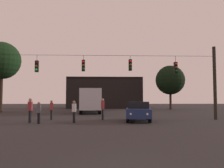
{
  "coord_description": "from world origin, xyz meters",
  "views": [
    {
      "loc": [
        -0.36,
        -5.88,
        1.63
      ],
      "look_at": [
        0.58,
        17.25,
        3.16
      ],
      "focal_mm": 39.38,
      "sensor_mm": 36.0,
      "label": 1
    }
  ],
  "objects_px": {
    "car_near_right": "(138,111)",
    "pedestrian_crossing_center": "(51,109)",
    "pedestrian_crossing_left": "(30,109)",
    "tree_behind_building": "(170,80)",
    "pedestrian_near_bus": "(74,110)",
    "tree_left_silhouette": "(2,61)",
    "city_bus": "(90,99)",
    "pedestrian_crossing_right": "(39,111)",
    "pedestrian_trailing": "(103,108)"
  },
  "relations": [
    {
      "from": "tree_behind_building",
      "to": "pedestrian_near_bus",
      "type": "bearing_deg",
      "value": -119.14
    },
    {
      "from": "pedestrian_crossing_right",
      "to": "tree_left_silhouette",
      "type": "distance_m",
      "value": 20.52
    },
    {
      "from": "car_near_right",
      "to": "pedestrian_crossing_left",
      "type": "bearing_deg",
      "value": -172.38
    },
    {
      "from": "pedestrian_crossing_left",
      "to": "tree_behind_building",
      "type": "xyz_separation_m",
      "value": [
        17.5,
        25.49,
        4.25
      ]
    },
    {
      "from": "pedestrian_trailing",
      "to": "tree_behind_building",
      "type": "distance_m",
      "value": 26.41
    },
    {
      "from": "car_near_right",
      "to": "pedestrian_trailing",
      "type": "distance_m",
      "value": 3.11
    },
    {
      "from": "pedestrian_crossing_center",
      "to": "pedestrian_trailing",
      "type": "xyz_separation_m",
      "value": [
        4.34,
        -0.49,
        0.09
      ]
    },
    {
      "from": "tree_behind_building",
      "to": "pedestrian_crossing_left",
      "type": "bearing_deg",
      "value": -124.48
    },
    {
      "from": "pedestrian_trailing",
      "to": "tree_left_silhouette",
      "type": "xyz_separation_m",
      "value": [
        -14.03,
        13.87,
        6.11
      ]
    },
    {
      "from": "pedestrian_crossing_center",
      "to": "pedestrian_crossing_left",
      "type": "bearing_deg",
      "value": -107.46
    },
    {
      "from": "car_near_right",
      "to": "tree_behind_building",
      "type": "distance_m",
      "value": 26.56
    },
    {
      "from": "car_near_right",
      "to": "pedestrian_crossing_center",
      "type": "relative_size",
      "value": 2.73
    },
    {
      "from": "pedestrian_crossing_center",
      "to": "tree_left_silhouette",
      "type": "xyz_separation_m",
      "value": [
        -9.68,
        13.38,
        6.2
      ]
    },
    {
      "from": "pedestrian_crossing_center",
      "to": "pedestrian_crossing_right",
      "type": "distance_m",
      "value": 3.67
    },
    {
      "from": "city_bus",
      "to": "pedestrian_near_bus",
      "type": "bearing_deg",
      "value": -91.48
    },
    {
      "from": "pedestrian_crossing_left",
      "to": "pedestrian_crossing_center",
      "type": "height_order",
      "value": "pedestrian_crossing_left"
    },
    {
      "from": "pedestrian_trailing",
      "to": "tree_left_silhouette",
      "type": "relative_size",
      "value": 0.18
    },
    {
      "from": "car_near_right",
      "to": "tree_behind_building",
      "type": "height_order",
      "value": "tree_behind_building"
    },
    {
      "from": "car_near_right",
      "to": "pedestrian_crossing_left",
      "type": "height_order",
      "value": "pedestrian_crossing_left"
    },
    {
      "from": "pedestrian_crossing_center",
      "to": "tree_left_silhouette",
      "type": "bearing_deg",
      "value": 125.89
    },
    {
      "from": "pedestrian_near_bus",
      "to": "tree_left_silhouette",
      "type": "relative_size",
      "value": 0.16
    },
    {
      "from": "tree_left_silhouette",
      "to": "tree_behind_building",
      "type": "relative_size",
      "value": 1.24
    },
    {
      "from": "pedestrian_near_bus",
      "to": "tree_behind_building",
      "type": "bearing_deg",
      "value": 60.86
    },
    {
      "from": "car_near_right",
      "to": "pedestrian_near_bus",
      "type": "xyz_separation_m",
      "value": [
        -4.85,
        -1.25,
        0.1
      ]
    },
    {
      "from": "pedestrian_trailing",
      "to": "pedestrian_near_bus",
      "type": "bearing_deg",
      "value": -128.16
    },
    {
      "from": "pedestrian_crossing_left",
      "to": "tree_behind_building",
      "type": "distance_m",
      "value": 31.21
    },
    {
      "from": "pedestrian_crossing_center",
      "to": "pedestrian_near_bus",
      "type": "bearing_deg",
      "value": -54.16
    },
    {
      "from": "city_bus",
      "to": "pedestrian_trailing",
      "type": "bearing_deg",
      "value": -82.2
    },
    {
      "from": "pedestrian_crossing_right",
      "to": "tree_behind_building",
      "type": "relative_size",
      "value": 0.19
    },
    {
      "from": "pedestrian_crossing_right",
      "to": "tree_behind_building",
      "type": "bearing_deg",
      "value": 57.47
    },
    {
      "from": "pedestrian_crossing_left",
      "to": "pedestrian_crossing_right",
      "type": "height_order",
      "value": "pedestrian_crossing_left"
    },
    {
      "from": "pedestrian_crossing_center",
      "to": "pedestrian_near_bus",
      "type": "height_order",
      "value": "pedestrian_crossing_center"
    },
    {
      "from": "pedestrian_crossing_left",
      "to": "pedestrian_near_bus",
      "type": "distance_m",
      "value": 3.2
    },
    {
      "from": "pedestrian_crossing_right",
      "to": "pedestrian_near_bus",
      "type": "distance_m",
      "value": 2.45
    },
    {
      "from": "car_near_right",
      "to": "pedestrian_crossing_left",
      "type": "relative_size",
      "value": 2.52
    },
    {
      "from": "city_bus",
      "to": "tree_left_silhouette",
      "type": "bearing_deg",
      "value": 173.01
    },
    {
      "from": "car_near_right",
      "to": "pedestrian_crossing_center",
      "type": "height_order",
      "value": "pedestrian_crossing_center"
    },
    {
      "from": "city_bus",
      "to": "car_near_right",
      "type": "bearing_deg",
      "value": -72.03
    },
    {
      "from": "pedestrian_crossing_left",
      "to": "pedestrian_near_bus",
      "type": "bearing_deg",
      "value": -3.14
    },
    {
      "from": "pedestrian_crossing_left",
      "to": "pedestrian_trailing",
      "type": "distance_m",
      "value": 5.82
    },
    {
      "from": "pedestrian_crossing_right",
      "to": "tree_left_silhouette",
      "type": "relative_size",
      "value": 0.16
    },
    {
      "from": "tree_left_silhouette",
      "to": "pedestrian_near_bus",
      "type": "bearing_deg",
      "value": -54.12
    },
    {
      "from": "pedestrian_crossing_center",
      "to": "pedestrian_trailing",
      "type": "distance_m",
      "value": 4.37
    },
    {
      "from": "city_bus",
      "to": "pedestrian_crossing_center",
      "type": "height_order",
      "value": "city_bus"
    },
    {
      "from": "pedestrian_trailing",
      "to": "tree_behind_building",
      "type": "xyz_separation_m",
      "value": [
        12.23,
        23.02,
        4.24
      ]
    },
    {
      "from": "tree_behind_building",
      "to": "pedestrian_trailing",
      "type": "bearing_deg",
      "value": -117.98
    },
    {
      "from": "pedestrian_near_bus",
      "to": "pedestrian_crossing_center",
      "type": "bearing_deg",
      "value": 125.84
    },
    {
      "from": "city_bus",
      "to": "car_near_right",
      "type": "height_order",
      "value": "city_bus"
    },
    {
      "from": "city_bus",
      "to": "pedestrian_crossing_center",
      "type": "xyz_separation_m",
      "value": [
        -2.65,
        -11.87,
        -0.94
      ]
    },
    {
      "from": "pedestrian_crossing_left",
      "to": "pedestrian_trailing",
      "type": "height_order",
      "value": "pedestrian_trailing"
    }
  ]
}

